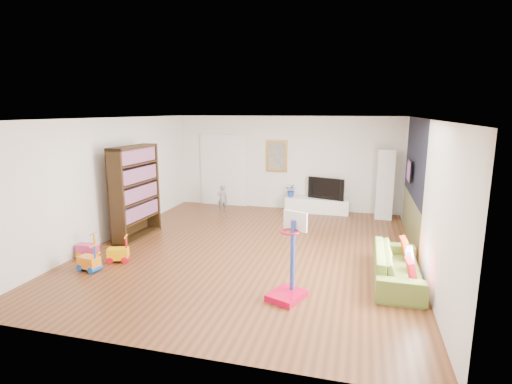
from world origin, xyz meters
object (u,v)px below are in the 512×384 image
(media_console, at_px, (317,205))
(bookshelf, at_px, (135,193))
(basketball_hoop, at_px, (287,257))
(sofa, at_px, (398,266))

(media_console, xyz_separation_m, bookshelf, (-3.72, -3.32, 0.84))
(media_console, bearing_deg, bookshelf, -137.51)
(media_console, height_order, bookshelf, bookshelf)
(media_console, distance_m, basketball_hoop, 5.49)
(basketball_hoop, bearing_deg, bookshelf, 172.73)
(media_console, distance_m, bookshelf, 5.06)
(media_console, xyz_separation_m, basketball_hoop, (0.14, -5.47, 0.47))
(bookshelf, bearing_deg, media_console, 44.09)
(bookshelf, relative_size, sofa, 1.10)
(basketball_hoop, bearing_deg, sofa, 54.91)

